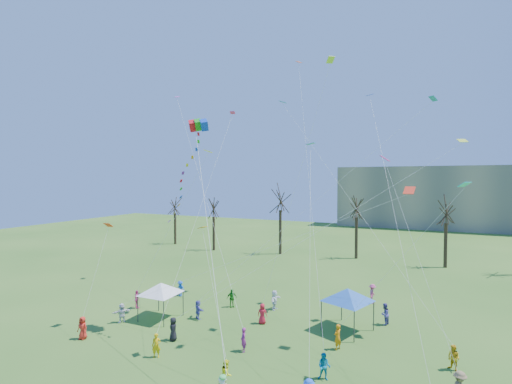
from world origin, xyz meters
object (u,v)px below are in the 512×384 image
at_px(distant_building, 469,198).
at_px(big_box_kite, 188,179).
at_px(canopy_tent_white, 161,288).
at_px(canopy_tent_blue, 348,295).

bearing_deg(distant_building, big_box_kite, -109.48).
bearing_deg(distant_building, canopy_tent_white, -112.52).
bearing_deg(canopy_tent_blue, canopy_tent_white, -164.53).
height_order(big_box_kite, canopy_tent_white, big_box_kite).
distance_m(big_box_kite, canopy_tent_blue, 15.29).
bearing_deg(big_box_kite, canopy_tent_blue, 27.87).
bearing_deg(big_box_kite, canopy_tent_white, 157.54).
xyz_separation_m(distant_building, canopy_tent_white, (-31.00, -74.76, -4.90)).
relative_size(distant_building, big_box_kite, 3.44).
relative_size(canopy_tent_white, canopy_tent_blue, 0.99).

